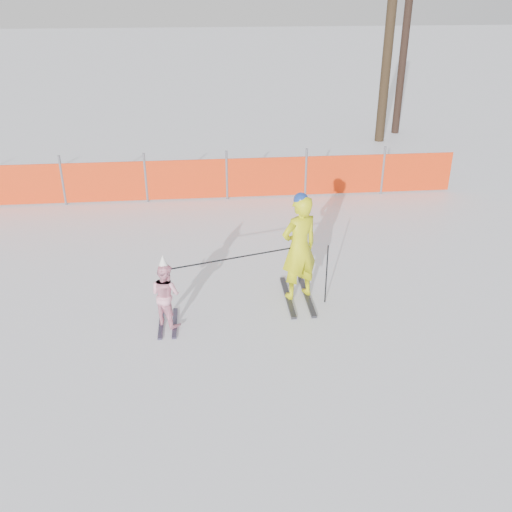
{
  "coord_description": "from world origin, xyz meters",
  "views": [
    {
      "loc": [
        -0.83,
        -7.77,
        5.1
      ],
      "look_at": [
        0.0,
        0.5,
        1.0
      ],
      "focal_mm": 40.0,
      "sensor_mm": 36.0,
      "label": 1
    }
  ],
  "objects": [
    {
      "name": "safety_fence",
      "position": [
        -3.37,
        5.86,
        0.56
      ],
      "size": [
        17.83,
        0.06,
        1.25
      ],
      "color": "#595960",
      "rests_on": "ground"
    },
    {
      "name": "ground",
      "position": [
        0.0,
        0.0,
        0.0
      ],
      "size": [
        120.0,
        120.0,
        0.0
      ],
      "primitive_type": "plane",
      "color": "white",
      "rests_on": "ground"
    },
    {
      "name": "tree_trunks",
      "position": [
        5.68,
        11.47,
        2.77
      ],
      "size": [
        1.18,
        1.32,
        5.59
      ],
      "color": "#322416",
      "rests_on": "ground"
    },
    {
      "name": "adult",
      "position": [
        0.76,
        0.8,
        0.98
      ],
      "size": [
        0.8,
        1.4,
        1.95
      ],
      "color": "black",
      "rests_on": "ground"
    },
    {
      "name": "ski_poles",
      "position": [
        0.18,
        0.52,
        0.84
      ],
      "size": [
        2.58,
        0.59,
        1.09
      ],
      "color": "black",
      "rests_on": "ground"
    },
    {
      "name": "child",
      "position": [
        -1.48,
        0.16,
        0.57
      ],
      "size": [
        0.66,
        0.88,
        1.25
      ],
      "color": "black",
      "rests_on": "ground"
    }
  ]
}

